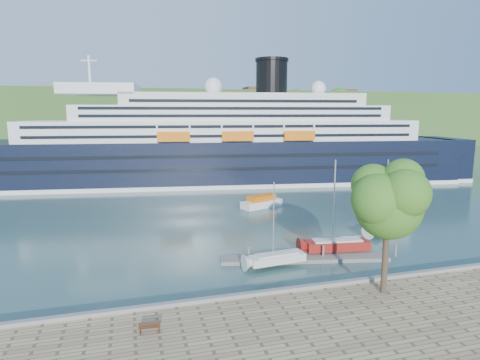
# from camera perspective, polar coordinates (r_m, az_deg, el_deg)

# --- Properties ---
(ground) EXTENTS (400.00, 400.00, 0.00)m
(ground) POSITION_cam_1_polar(r_m,az_deg,el_deg) (36.60, 13.70, -15.58)
(ground) COLOR #2B4D4B
(ground) RESTS_ON ground
(far_hillside) EXTENTS (400.00, 50.00, 24.00)m
(far_hillside) POSITION_cam_1_polar(r_m,az_deg,el_deg) (174.54, -10.20, 8.32)
(far_hillside) COLOR #355B24
(far_hillside) RESTS_ON ground
(quay_coping) EXTENTS (220.00, 0.50, 0.30)m
(quay_coping) POSITION_cam_1_polar(r_m,az_deg,el_deg) (35.97, 13.94, -14.04)
(quay_coping) COLOR slate
(quay_coping) RESTS_ON promenade
(cruise_ship) EXTENTS (121.25, 34.00, 26.94)m
(cruise_ship) POSITION_cam_1_polar(r_m,az_deg,el_deg) (87.73, -3.75, 8.31)
(cruise_ship) COLOR black
(cruise_ship) RESTS_ON ground
(park_bench) EXTENTS (1.49, 0.72, 0.93)m
(park_bench) POSITION_cam_1_polar(r_m,az_deg,el_deg) (28.76, -12.77, -19.64)
(park_bench) COLOR #472414
(park_bench) RESTS_ON promenade
(promenade_tree) EXTENTS (7.09, 7.09, 11.74)m
(promenade_tree) POSITION_cam_1_polar(r_m,az_deg,el_deg) (33.77, 20.23, -5.64)
(promenade_tree) COLOR #255917
(promenade_tree) RESTS_ON promenade
(floating_pontoon) EXTENTS (17.80, 5.73, 0.39)m
(floating_pontoon) POSITION_cam_1_polar(r_m,az_deg,el_deg) (43.57, 9.18, -10.95)
(floating_pontoon) COLOR gray
(floating_pontoon) RESTS_ON ground
(sailboat_white_near) EXTENTS (6.56, 2.40, 8.29)m
(sailboat_white_near) POSITION_cam_1_polar(r_m,az_deg,el_deg) (40.35, 5.35, -6.64)
(sailboat_white_near) COLOR silver
(sailboat_white_near) RESTS_ON ground
(sailboat_red) EXTENTS (7.94, 3.20, 9.97)m
(sailboat_red) POSITION_cam_1_polar(r_m,az_deg,el_deg) (44.72, 13.82, -4.16)
(sailboat_red) COLOR maroon
(sailboat_red) RESTS_ON ground
(sailboat_white_far) EXTENTS (7.33, 4.56, 9.19)m
(sailboat_white_far) POSITION_cam_1_polar(r_m,az_deg,el_deg) (54.31, 20.32, -2.49)
(sailboat_white_far) COLOR silver
(sailboat_white_far) RESTS_ON ground
(tender_launch) EXTENTS (7.61, 5.00, 1.99)m
(tender_launch) POSITION_cam_1_polar(r_m,az_deg,el_deg) (66.09, 3.08, -3.01)
(tender_launch) COLOR orange
(tender_launch) RESTS_ON ground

